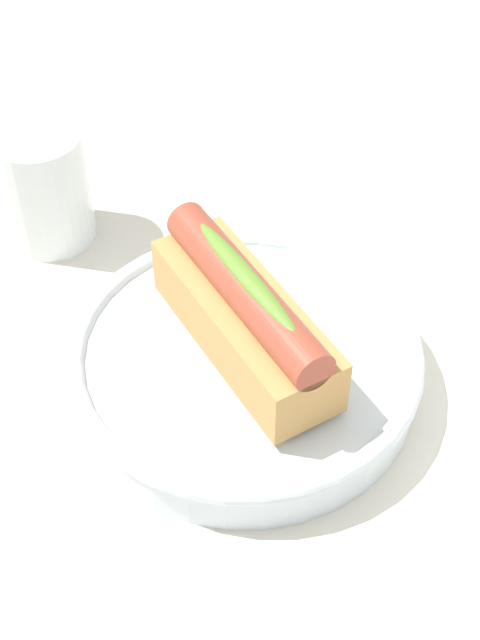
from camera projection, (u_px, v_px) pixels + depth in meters
name	position (u px, v px, depth m)	size (l,w,h in m)	color
ground_plane	(231.00, 396.00, 0.59)	(2.40, 2.40, 0.00)	silver
serving_bowl	(240.00, 360.00, 0.58)	(0.23, 0.23, 0.04)	silver
hotdog_front	(240.00, 311.00, 0.55)	(0.16, 0.10, 0.06)	tan
water_glass	(44.00, 192.00, 0.67)	(0.07, 0.07, 0.09)	white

